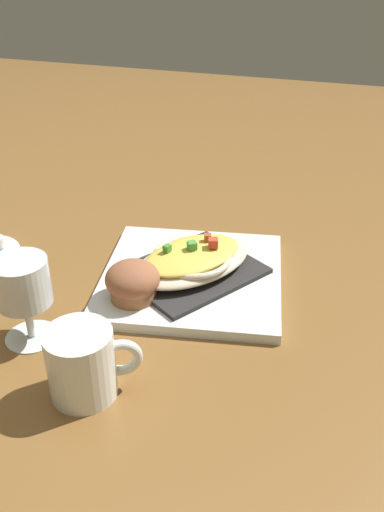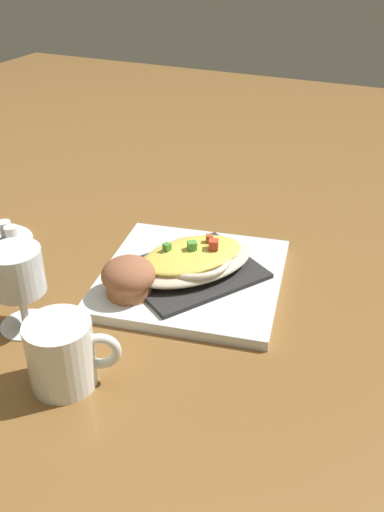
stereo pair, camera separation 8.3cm
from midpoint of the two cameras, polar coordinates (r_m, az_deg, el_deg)
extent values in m
plane|color=brown|center=(0.85, 2.78, -2.71)|extent=(2.60, 2.60, 0.00)
cube|color=white|center=(0.85, 2.79, -2.27)|extent=(0.31, 0.31, 0.02)
cube|color=#2C2A2A|center=(0.84, 2.81, -1.63)|extent=(0.23, 0.24, 0.01)
ellipsoid|color=beige|center=(0.83, 2.84, -0.67)|extent=(0.21, 0.23, 0.03)
torus|color=beige|center=(0.83, 2.86, -0.13)|extent=(0.17, 0.17, 0.01)
ellipsoid|color=#E1CD52|center=(0.82, 2.87, 0.05)|extent=(0.17, 0.19, 0.02)
cube|color=#AD4F2E|center=(0.84, 4.64, 1.74)|extent=(0.01, 0.01, 0.01)
cube|color=#4FA443|center=(0.82, 2.83, 1.06)|extent=(0.01, 0.01, 0.01)
cube|color=#50A041|center=(0.82, 2.95, 0.96)|extent=(0.02, 0.02, 0.01)
cube|color=#489435|center=(0.82, 0.30, 0.89)|extent=(0.01, 0.01, 0.01)
cube|color=#D2432C|center=(0.82, 5.12, 1.12)|extent=(0.02, 0.02, 0.01)
cylinder|color=#9A5F39|center=(0.79, -3.51, -3.33)|extent=(0.07, 0.07, 0.02)
ellipsoid|color=#995B3D|center=(0.78, -3.56, -2.05)|extent=(0.08, 0.08, 0.05)
ellipsoid|color=#4C0F23|center=(0.77, -3.59, -1.37)|extent=(0.03, 0.03, 0.01)
cylinder|color=white|center=(0.66, -9.82, -10.03)|extent=(0.08, 0.08, 0.09)
torus|color=white|center=(0.66, -5.84, -9.86)|extent=(0.05, 0.03, 0.05)
cylinder|color=#4C2D14|center=(0.67, -9.68, -11.21)|extent=(0.07, 0.07, 0.05)
cylinder|color=white|center=(0.78, -13.77, -6.90)|extent=(0.07, 0.07, 0.00)
cylinder|color=white|center=(0.77, -14.04, -5.20)|extent=(0.01, 0.01, 0.05)
cylinder|color=white|center=(0.74, -14.60, -1.59)|extent=(0.07, 0.07, 0.06)
cylinder|color=silver|center=(0.74, -14.45, -2.58)|extent=(0.06, 0.06, 0.03)
cylinder|color=white|center=(0.99, -15.86, 2.43)|extent=(0.02, 0.02, 0.02)
cylinder|color=silver|center=(1.01, -16.66, 2.85)|extent=(0.02, 0.02, 0.02)
camera|label=1|loc=(0.04, -87.14, 1.74)|focal=38.92mm
camera|label=2|loc=(0.04, 92.86, -1.74)|focal=38.92mm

